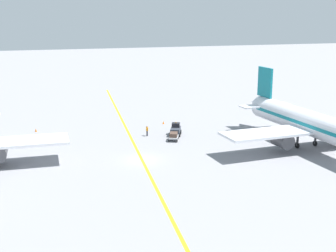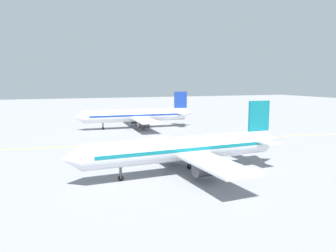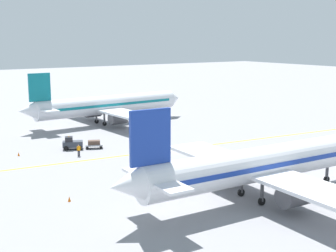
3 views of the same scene
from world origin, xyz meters
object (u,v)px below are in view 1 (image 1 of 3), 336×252
at_px(airplane_at_gate, 314,125).
at_px(baggage_tug_dark, 176,130).
at_px(ground_crew_worker, 147,130).
at_px(traffic_cone_mid_apron, 36,130).
at_px(baggage_cart_trailing, 174,136).
at_px(traffic_cone_near_nose, 163,123).

xyz_separation_m(airplane_at_gate, baggage_tug_dark, (16.50, -14.05, -2.81)).
bearing_deg(ground_crew_worker, traffic_cone_mid_apron, -25.72).
height_order(baggage_cart_trailing, traffic_cone_mid_apron, baggage_cart_trailing).
xyz_separation_m(airplane_at_gate, traffic_cone_near_nose, (16.16, -22.08, -3.43)).
distance_m(baggage_cart_trailing, ground_crew_worker, 5.08).
relative_size(baggage_tug_dark, ground_crew_worker, 1.99).
relative_size(baggage_tug_dark, traffic_cone_mid_apron, 6.09).
distance_m(baggage_cart_trailing, traffic_cone_mid_apron, 23.80).
distance_m(airplane_at_gate, baggage_tug_dark, 21.85).
xyz_separation_m(airplane_at_gate, traffic_cone_mid_apron, (38.28, -23.18, -3.43)).
height_order(airplane_at_gate, baggage_cart_trailing, airplane_at_gate).
bearing_deg(airplane_at_gate, traffic_cone_mid_apron, -31.20).
bearing_deg(traffic_cone_mid_apron, traffic_cone_near_nose, 177.14).
relative_size(ground_crew_worker, traffic_cone_near_nose, 3.05).
xyz_separation_m(baggage_tug_dark, baggage_cart_trailing, (1.32, 3.02, -0.14)).
height_order(ground_crew_worker, traffic_cone_near_nose, ground_crew_worker).
bearing_deg(airplane_at_gate, ground_crew_worker, -35.25).
relative_size(airplane_at_gate, baggage_cart_trailing, 12.07).
bearing_deg(traffic_cone_near_nose, traffic_cone_mid_apron, -2.86).
bearing_deg(traffic_cone_mid_apron, baggage_tug_dark, 157.25).
distance_m(airplane_at_gate, baggage_cart_trailing, 21.16).
xyz_separation_m(airplane_at_gate, ground_crew_worker, (21.10, -14.91, -2.80)).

